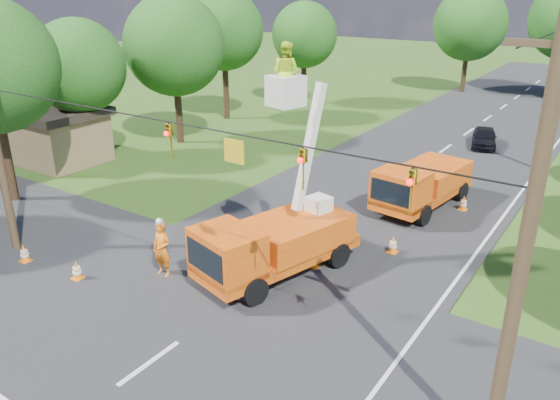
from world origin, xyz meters
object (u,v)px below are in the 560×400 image
Objects in this scene: traffic_cone_2 at (314,259)px; tree_left_e at (224,30)px; tree_left_d at (174,46)px; second_truck at (421,184)px; tree_left_f at (304,35)px; traffic_cone_4 at (77,270)px; pole_right_near at (525,249)px; tree_far_a at (470,24)px; traffic_cone_5 at (24,253)px; ground_worker at (162,249)px; traffic_cone_3 at (393,245)px; distant_car at (484,137)px; shed at (56,134)px; bucket_truck at (275,230)px; traffic_cone_6 at (463,203)px; tree_left_c at (78,67)px.

tree_left_e is at bearing 136.65° from traffic_cone_2.
tree_left_e is (-17.75, 16.75, 6.13)m from traffic_cone_2.
tree_left_d is at bearing 148.55° from traffic_cone_2.
second_truck is 0.74× the size of tree_left_f.
tree_left_f is (-9.27, 30.15, 5.33)m from traffic_cone_4.
second_truck is 24.46m from tree_left_f.
tree_far_a is (-13.50, 43.00, 1.08)m from pole_right_near.
tree_left_e is (-25.30, 22.00, 1.38)m from pole_right_near.
traffic_cone_4 is at bearing 5.83° from traffic_cone_5.
pole_right_near reaches higher than tree_left_d.
traffic_cone_4 is 2.72m from traffic_cone_5.
traffic_cone_3 is (6.10, 6.17, -0.67)m from ground_worker.
tree_left_e is at bearing 110.91° from traffic_cone_5.
tree_left_d is at bearing -163.53° from distant_car.
pole_right_near is at bearing -16.80° from shed.
traffic_cone_4 is (-2.30, -1.92, -0.67)m from ground_worker.
second_truck is 1.13× the size of shed.
shed reaches higher than traffic_cone_3.
pole_right_near reaches higher than distant_car.
bucket_truck is at bearing -60.24° from tree_left_f.
traffic_cone_2 is 1.00× the size of traffic_cone_6.
tree_left_e is 24.09m from tree_far_a.
traffic_cone_2 is 0.13× the size of shed.
tree_far_a reaches higher than bucket_truck.
traffic_cone_2 is 18.55m from tree_left_c.
traffic_cone_3 is at bearing -21.57° from tree_left_d.
tree_left_d is (-6.77, 15.43, 5.77)m from traffic_cone_5.
tree_left_e is at bearing 158.15° from traffic_cone_6.
shed is 4.22m from tree_left_c.
bucket_truck is at bearing -12.35° from shed.
tree_left_e reaches higher than distant_car.
second_truck reaches higher than traffic_cone_2.
tree_left_c is (-10.97, 9.15, 5.08)m from traffic_cone_4.
traffic_cone_4 is at bearing -90.70° from tree_far_a.
shed is 37.61m from tree_far_a.
ground_worker is 0.26× the size of tree_left_c.
bucket_truck reaches higher than distant_car.
shed is at bearing 163.20° from pole_right_near.
traffic_cone_5 is 13.53m from tree_left_c.
tree_left_c is at bearing -104.04° from tree_left_d.
tree_left_e is (-18.88, 9.12, 5.32)m from second_truck.
shed is 0.68× the size of tree_left_c.
tree_left_d is (-16.78, -9.98, 5.51)m from distant_car.
tree_left_e reaches higher than second_truck.
traffic_cone_5 is (-10.01, -25.41, -0.26)m from distant_car.
tree_left_f is (-23.30, 30.00, 0.58)m from pole_right_near.
distant_car is 5.08× the size of traffic_cone_6.
traffic_cone_3 is 24.95m from tree_left_e.
tree_left_f reaches higher than traffic_cone_4.
tree_left_e is (-19.68, 14.07, 6.13)m from traffic_cone_3.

